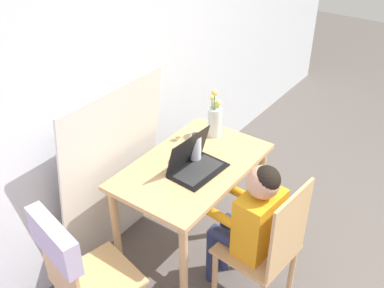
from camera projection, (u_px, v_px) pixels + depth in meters
wall_back at (132, 60)px, 2.93m from camera, size 6.40×0.05×2.50m
dining_table at (192, 179)px, 2.87m from camera, size 1.01×0.63×0.75m
chair_occupied at (268, 249)px, 2.59m from camera, size 0.44×0.44×0.93m
chair_spare at (73, 265)px, 2.28m from camera, size 0.51×0.48×0.94m
person_seated at (252, 217)px, 2.56m from camera, size 0.34×0.45×1.01m
laptop at (194, 162)px, 2.73m from camera, size 0.36×0.25×0.23m
flower_vase at (215, 119)px, 3.03m from camera, size 0.10×0.10×0.35m
water_bottle at (195, 148)px, 2.80m from camera, size 0.07×0.07×0.19m
cardboard_panel at (113, 175)px, 2.90m from camera, size 0.84×0.19×1.28m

